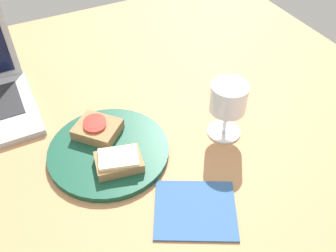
{
  "coord_description": "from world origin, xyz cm",
  "views": [
    {
      "loc": [
        -19.03,
        -50.46,
        62.84
      ],
      "look_at": [
        6.59,
        0.75,
        8.0
      ],
      "focal_mm": 40.0,
      "sensor_mm": 36.0,
      "label": 1
    }
  ],
  "objects_px": {
    "napkin": "(195,209)",
    "wine_glass": "(228,100)",
    "plate": "(109,151)",
    "sandwich_with_tomato": "(97,128)",
    "sandwich_with_cheese": "(119,161)"
  },
  "relations": [
    {
      "from": "sandwich_with_tomato",
      "to": "plate",
      "type": "bearing_deg",
      "value": -85.43
    },
    {
      "from": "plate",
      "to": "sandwich_with_tomato",
      "type": "relative_size",
      "value": 2.14
    },
    {
      "from": "napkin",
      "to": "sandwich_with_tomato",
      "type": "bearing_deg",
      "value": 110.62
    },
    {
      "from": "wine_glass",
      "to": "napkin",
      "type": "bearing_deg",
      "value": -136.67
    },
    {
      "from": "sandwich_with_tomato",
      "to": "wine_glass",
      "type": "height_order",
      "value": "wine_glass"
    },
    {
      "from": "napkin",
      "to": "sandwich_with_cheese",
      "type": "bearing_deg",
      "value": 120.45
    },
    {
      "from": "sandwich_with_tomato",
      "to": "wine_glass",
      "type": "xyz_separation_m",
      "value": [
        0.26,
        -0.11,
        0.07
      ]
    },
    {
      "from": "napkin",
      "to": "wine_glass",
      "type": "bearing_deg",
      "value": 43.33
    },
    {
      "from": "wine_glass",
      "to": "napkin",
      "type": "relative_size",
      "value": 0.88
    },
    {
      "from": "plate",
      "to": "sandwich_with_tomato",
      "type": "xyz_separation_m",
      "value": [
        -0.0,
        0.05,
        0.02
      ]
    },
    {
      "from": "sandwich_with_tomato",
      "to": "sandwich_with_cheese",
      "type": "height_order",
      "value": "sandwich_with_tomato"
    },
    {
      "from": "sandwich_with_tomato",
      "to": "napkin",
      "type": "distance_m",
      "value": 0.28
    },
    {
      "from": "sandwich_with_cheese",
      "to": "wine_glass",
      "type": "distance_m",
      "value": 0.26
    },
    {
      "from": "sandwich_with_cheese",
      "to": "wine_glass",
      "type": "bearing_deg",
      "value": -0.48
    },
    {
      "from": "plate",
      "to": "wine_glass",
      "type": "distance_m",
      "value": 0.28
    }
  ]
}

